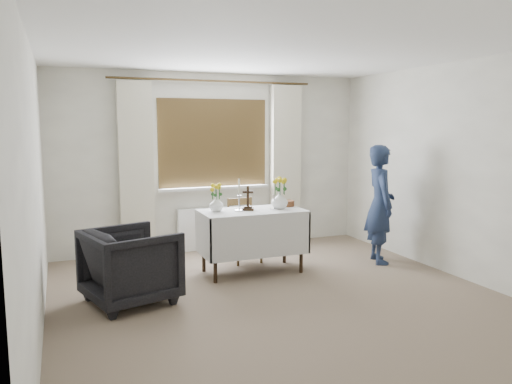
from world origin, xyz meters
TOP-DOWN VIEW (x-y plane):
  - ground at (0.00, 0.00)m, footprint 5.00×5.00m
  - altar_table at (0.07, 1.12)m, footprint 1.24×0.64m
  - wooden_chair at (0.15, 1.61)m, footprint 0.40×0.40m
  - armchair at (-1.44, 0.59)m, footprint 1.02×1.01m
  - person at (1.77, 0.95)m, footprint 0.52×0.64m
  - radiator at (0.00, 2.42)m, footprint 1.10×0.10m
  - wooden_cross at (0.02, 1.14)m, footprint 0.16×0.15m
  - candlestick_left at (-0.09, 1.13)m, footprint 0.14×0.14m
  - candlestick_right at (0.34, 1.08)m, footprint 0.14×0.14m
  - flower_vase_left at (-0.35, 1.20)m, footprint 0.18×0.18m
  - flower_vase_right at (0.42, 1.10)m, footprint 0.22×0.22m
  - wicker_basket at (0.58, 1.25)m, footprint 0.25×0.25m

SIDE VIEW (x-z plane):
  - ground at x=0.00m, z-range 0.00..0.00m
  - radiator at x=0.00m, z-range 0.00..0.60m
  - armchair at x=-1.44m, z-range 0.00..0.76m
  - altar_table at x=0.07m, z-range 0.00..0.76m
  - wooden_chair at x=0.15m, z-range 0.00..0.83m
  - person at x=1.77m, z-range 0.00..1.52m
  - wicker_basket at x=0.58m, z-range 0.76..0.83m
  - flower_vase_left at x=-0.35m, z-range 0.76..0.94m
  - flower_vase_right at x=0.42m, z-range 0.76..0.97m
  - wooden_cross at x=0.02m, z-range 0.76..1.05m
  - candlestick_right at x=0.34m, z-range 0.76..1.14m
  - candlestick_left at x=-0.09m, z-range 0.76..1.15m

